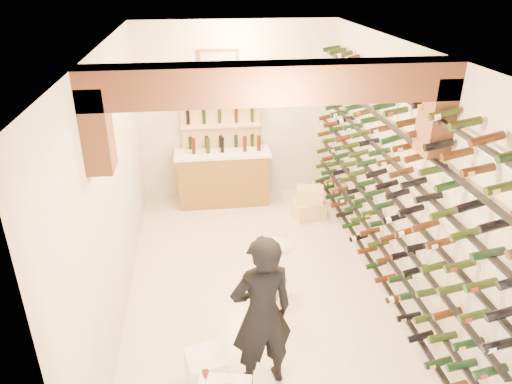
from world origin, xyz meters
TOP-DOWN VIEW (x-y plane):
  - ground at (0.00, 0.00)m, footprint 6.00×6.00m
  - room_shell at (0.00, -0.26)m, footprint 3.52×6.02m
  - wine_rack at (1.53, 0.00)m, footprint 0.32×5.70m
  - back_counter at (-0.30, 2.65)m, footprint 1.70×0.62m
  - back_shelving at (-0.30, 2.89)m, footprint 1.40×0.31m
  - white_stool at (-0.77, -1.68)m, footprint 0.45×0.45m
  - person at (-0.19, -1.62)m, footprint 0.72×0.55m
  - chrome_barstool at (0.21, -0.17)m, footprint 0.40×0.40m
  - crate_lower at (1.13, 1.86)m, footprint 0.57×0.45m
  - crate_upper at (1.13, 1.86)m, footprint 0.52×0.41m

SIDE VIEW (x-z plane):
  - ground at x=0.00m, z-range 0.00..0.00m
  - crate_lower at x=1.13m, z-range 0.00..0.31m
  - white_stool at x=-0.77m, z-range 0.00..0.47m
  - crate_upper at x=1.13m, z-range 0.31..0.58m
  - chrome_barstool at x=0.21m, z-range 0.06..0.83m
  - back_counter at x=-0.30m, z-range -0.11..1.18m
  - person at x=-0.19m, z-range 0.00..1.77m
  - back_shelving at x=-0.30m, z-range -0.19..2.53m
  - wine_rack at x=1.53m, z-range 0.27..2.83m
  - room_shell at x=0.00m, z-range 0.65..3.86m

